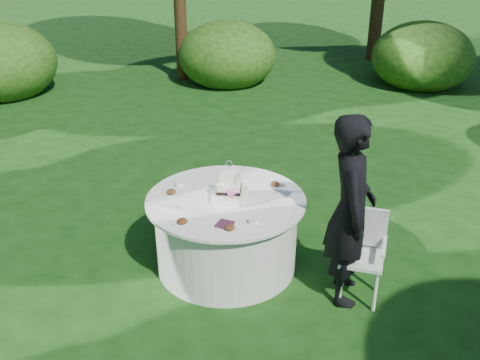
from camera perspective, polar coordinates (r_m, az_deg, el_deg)
name	(u,v)px	position (r m, az deg, el deg)	size (l,w,h in m)	color
ground	(227,265)	(5.84, -1.37, -8.60)	(80.00, 80.00, 0.00)	black
napkins	(225,224)	(5.00, -1.56, -4.51)	(0.14, 0.14, 0.02)	#441D34
feather_plume	(181,212)	(5.22, -6.01, -3.24)	(0.48, 0.07, 0.01)	white
guest	(350,210)	(5.06, 11.15, -3.06)	(0.66, 0.43, 1.80)	black
table	(226,232)	(5.63, -1.41, -5.34)	(1.56, 1.56, 0.77)	silver
cake	(229,189)	(5.37, -1.08, -0.95)	(0.31, 0.31, 0.42)	white
chair	(363,247)	(5.28, 12.41, -6.71)	(0.44, 0.43, 0.87)	silver
votives	(198,203)	(5.33, -4.25, -2.33)	(1.07, 0.56, 0.04)	white
petal_cups	(215,205)	(5.28, -2.52, -2.53)	(0.97, 1.12, 0.05)	#562D16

